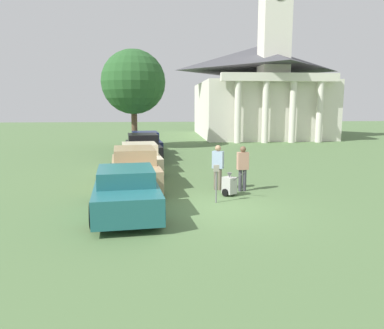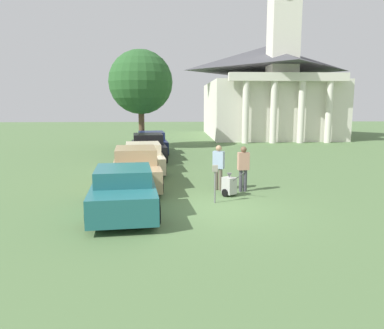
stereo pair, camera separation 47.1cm
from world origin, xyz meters
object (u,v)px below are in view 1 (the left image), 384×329
object	(u,v)px
person_worker	(218,165)
church	(258,89)
parked_car_black	(143,148)
person_supervisor	(243,166)
parking_meter	(216,176)
parked_car_teal	(126,191)
parked_car_tan	(134,168)
equipment_cart	(229,185)
parked_car_cream	(139,158)
parked_car_navy	(145,143)

from	to	relation	value
person_worker	church	bearing A→B (deg)	-81.75
parked_car_black	person_supervisor	bearing A→B (deg)	-70.33
parking_meter	person_worker	bearing A→B (deg)	79.71
parked_car_teal	parked_car_black	bearing A→B (deg)	83.60
parked_car_tan	person_supervisor	distance (m)	4.33
parked_car_black	parked_car_teal	bearing A→B (deg)	-96.40
parked_car_black	equipment_cart	world-z (taller)	parked_car_black
person_supervisor	church	xyz separation A→B (m)	(7.04, 24.80, 3.91)
parked_car_teal	person_worker	bearing A→B (deg)	34.36
person_supervisor	church	size ratio (longest dim) A/B	0.09
person_supervisor	parking_meter	bearing A→B (deg)	45.46
person_worker	equipment_cart	world-z (taller)	person_worker
parked_car_cream	parking_meter	bearing A→B (deg)	-71.91
parked_car_cream	equipment_cart	xyz separation A→B (m)	(3.52, -5.45, -0.26)
parked_car_tan	parked_car_navy	world-z (taller)	parked_car_tan
parked_car_tan	parked_car_black	distance (m)	7.27
parked_car_navy	person_worker	distance (m)	11.84
parked_car_navy	church	world-z (taller)	church
equipment_cart	parked_car_cream	bearing A→B (deg)	88.04
church	parked_car_tan	bearing A→B (deg)	-115.36
parked_car_cream	person_supervisor	xyz separation A→B (m)	(4.15, -4.77, 0.33)
person_supervisor	equipment_cart	world-z (taller)	person_supervisor
parked_car_tan	person_supervisor	xyz separation A→B (m)	(4.15, -1.21, 0.25)
parked_car_black	person_worker	bearing A→B (deg)	-74.74
parked_car_teal	parked_car_tan	size ratio (longest dim) A/B	0.91
parked_car_black	person_supervisor	distance (m)	9.44
parked_car_navy	person_supervisor	world-z (taller)	person_supervisor
parking_meter	parked_car_black	bearing A→B (deg)	106.06
person_supervisor	church	world-z (taller)	church
parked_car_tan	parking_meter	size ratio (longest dim) A/B	4.10
parked_car_tan	parked_car_teal	bearing A→B (deg)	-96.41
parked_car_teal	parked_car_tan	world-z (taller)	parked_car_tan
parked_car_navy	person_worker	size ratio (longest dim) A/B	3.07
parked_car_black	person_worker	world-z (taller)	person_worker
parked_car_black	person_worker	distance (m)	8.80
equipment_cart	parked_car_tan	bearing A→B (deg)	116.97
parked_car_black	parking_meter	distance (m)	10.49
parked_car_teal	person_supervisor	size ratio (longest dim) A/B	2.79
parked_car_black	church	distance (m)	20.22
parked_car_tan	equipment_cart	world-z (taller)	parked_car_tan
parked_car_cream	equipment_cart	bearing A→B (deg)	-63.51
parked_car_tan	church	world-z (taller)	church
parked_car_navy	parked_car_cream	bearing A→B (deg)	-96.40
parked_car_black	parked_car_navy	world-z (taller)	parked_car_black
parking_meter	parked_car_tan	bearing A→B (deg)	135.90
parked_car_tan	parked_car_black	size ratio (longest dim) A/B	1.04
parked_car_black	parked_car_navy	distance (m)	3.20
parked_car_navy	church	bearing A→B (deg)	43.17
person_supervisor	parked_car_teal	bearing A→B (deg)	24.40
parked_car_cream	parked_car_navy	world-z (taller)	parked_car_navy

